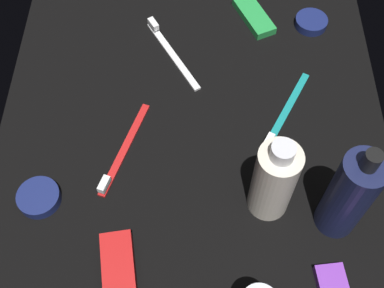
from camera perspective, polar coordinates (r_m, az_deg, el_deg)
The scene contains 9 objects.
ground_plane at distance 79.91cm, azimuth -0.00°, elevation -1.33°, with size 84.00×64.00×1.20cm, color black.
lotion_bottle at distance 69.85cm, azimuth 17.69°, elevation -5.64°, with size 5.95×5.95×19.44cm.
bodywash_bottle at distance 69.73cm, azimuth 9.42°, elevation -4.16°, with size 6.07×6.07×16.37cm.
toothbrush_red at distance 79.55cm, azimuth -8.09°, elevation -1.02°, with size 17.41×6.98×2.10cm.
toothbrush_teal at distance 84.04cm, azimuth 10.52°, elevation 3.29°, with size 16.46×9.51×2.10cm.
toothbrush_white at distance 91.61cm, azimuth -2.57°, elevation 10.80°, with size 16.10×10.20×2.10cm.
snack_bar_green at distance 97.91cm, azimuth 7.14°, elevation 14.44°, with size 10.40×4.00×1.50cm, color green.
cream_tin_left at distance 78.34cm, azimuth -17.23°, elevation -5.91°, with size 6.44×6.44×1.76cm, color navy.
cream_tin_right at distance 98.58cm, azimuth 13.57°, elevation 13.50°, with size 6.04×6.04×1.61cm, color navy.
Camera 1 is at (-39.53, -0.53, 68.85)cm, focal length 46.26 mm.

